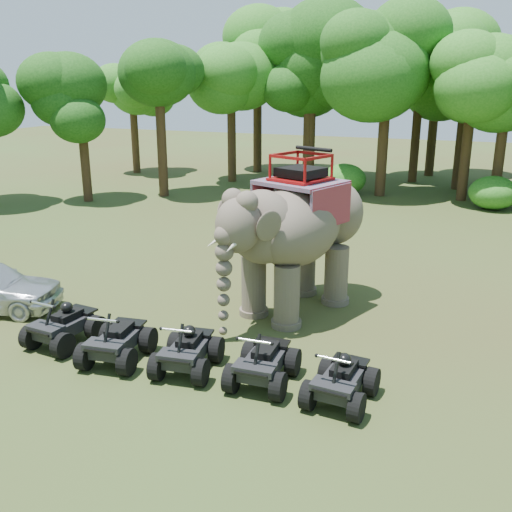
{
  "coord_description": "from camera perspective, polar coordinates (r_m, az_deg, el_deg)",
  "views": [
    {
      "loc": [
        5.51,
        -12.58,
        6.51
      ],
      "look_at": [
        0.0,
        1.2,
        1.9
      ],
      "focal_mm": 40.0,
      "sensor_mm": 36.0,
      "label": 1
    }
  ],
  "objects": [
    {
      "name": "tree_40",
      "position": [
        37.33,
        5.32,
        15.39
      ],
      "size": [
        7.47,
        7.47,
        10.67
      ],
      "primitive_type": null,
      "color": "#195114",
      "rests_on": "ground"
    },
    {
      "name": "tree_33",
      "position": [
        42.04,
        17.51,
        14.79
      ],
      "size": [
        7.36,
        7.36,
        10.51
      ],
      "primitive_type": null,
      "color": "#195114",
      "rests_on": "ground"
    },
    {
      "name": "tree_1",
      "position": [
        33.67,
        20.54,
        12.35
      ],
      "size": [
        5.95,
        5.95,
        8.5
      ],
      "primitive_type": null,
      "color": "#195114",
      "rests_on": "ground"
    },
    {
      "name": "tree_27",
      "position": [
        37.22,
        19.85,
        11.79
      ],
      "size": [
        5.05,
        5.05,
        7.21
      ],
      "primitive_type": null,
      "color": "#195114",
      "rests_on": "ground"
    },
    {
      "name": "atv_3",
      "position": [
        12.79,
        0.73,
        -9.94
      ],
      "size": [
        1.39,
        1.85,
        1.33
      ],
      "primitive_type": null,
      "rotation": [
        0.0,
        0.0,
        0.05
      ],
      "color": "black",
      "rests_on": "ground"
    },
    {
      "name": "ground",
      "position": [
        15.2,
        -1.7,
        -8.11
      ],
      "size": [
        110.0,
        110.0,
        0.0
      ],
      "primitive_type": "plane",
      "color": "#47381E",
      "rests_on": "ground"
    },
    {
      "name": "tree_39",
      "position": [
        39.06,
        15.85,
        13.49
      ],
      "size": [
        6.12,
        6.12,
        8.74
      ],
      "primitive_type": null,
      "color": "#195114",
      "rests_on": "ground"
    },
    {
      "name": "atv_0",
      "position": [
        15.39,
        -18.72,
        -6.03
      ],
      "size": [
        1.48,
        1.92,
        1.34
      ],
      "primitive_type": null,
      "rotation": [
        0.0,
        0.0,
        -0.1
      ],
      "color": "black",
      "rests_on": "ground"
    },
    {
      "name": "atv_1",
      "position": [
        14.15,
        -13.78,
        -7.64
      ],
      "size": [
        1.56,
        1.98,
        1.35
      ],
      "primitive_type": null,
      "rotation": [
        0.0,
        0.0,
        0.13
      ],
      "color": "black",
      "rests_on": "ground"
    },
    {
      "name": "tree_26",
      "position": [
        37.37,
        5.55,
        13.69
      ],
      "size": [
        5.92,
        5.92,
        8.46
      ],
      "primitive_type": null,
      "color": "#195114",
      "rests_on": "ground"
    },
    {
      "name": "tree_36",
      "position": [
        33.4,
        23.47,
        11.78
      ],
      "size": [
        5.77,
        5.77,
        8.25
      ],
      "primitive_type": null,
      "color": "#195114",
      "rests_on": "ground"
    },
    {
      "name": "tree_35",
      "position": [
        42.47,
        -12.12,
        13.1
      ],
      "size": [
        5.18,
        5.18,
        7.4
      ],
      "primitive_type": null,
      "color": "#195114",
      "rests_on": "ground"
    },
    {
      "name": "tree_25",
      "position": [
        37.89,
        -2.47,
        13.7
      ],
      "size": [
        5.83,
        5.83,
        8.33
      ],
      "primitive_type": null,
      "color": "#195114",
      "rests_on": "ground"
    },
    {
      "name": "tree_24",
      "position": [
        33.36,
        -9.5,
        12.78
      ],
      "size": [
        5.65,
        5.65,
        8.07
      ],
      "primitive_type": null,
      "color": "#195114",
      "rests_on": "ground"
    },
    {
      "name": "tree_23",
      "position": [
        32.89,
        -16.9,
        11.04
      ],
      "size": [
        4.7,
        4.7,
        6.71
      ],
      "primitive_type": null,
      "color": "#195114",
      "rests_on": "ground"
    },
    {
      "name": "atv_2",
      "position": [
        13.41,
        -6.9,
        -8.78
      ],
      "size": [
        1.51,
        1.92,
        1.31
      ],
      "primitive_type": null,
      "rotation": [
        0.0,
        0.0,
        0.14
      ],
      "color": "black",
      "rests_on": "ground"
    },
    {
      "name": "tree_30",
      "position": [
        42.02,
        0.15,
        15.46
      ],
      "size": [
        7.27,
        7.27,
        10.38
      ],
      "primitive_type": null,
      "color": "#195114",
      "rests_on": "ground"
    },
    {
      "name": "atv_4",
      "position": [
        12.25,
        8.56,
        -11.58
      ],
      "size": [
        1.39,
        1.82,
        1.28
      ],
      "primitive_type": null,
      "rotation": [
        0.0,
        0.0,
        -0.08
      ],
      "color": "black",
      "rests_on": "ground"
    },
    {
      "name": "elephant",
      "position": [
        16.3,
        4.13,
        2.36
      ],
      "size": [
        4.25,
        6.05,
        4.66
      ],
      "primitive_type": null,
      "rotation": [
        0.0,
        0.0,
        -0.36
      ],
      "color": "brown",
      "rests_on": "ground"
    },
    {
      "name": "tree_0",
      "position": [
        33.76,
        12.79,
        14.26
      ],
      "size": [
        6.98,
        6.98,
        9.97
      ],
      "primitive_type": null,
      "color": "#195114",
      "rests_on": "ground"
    }
  ]
}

